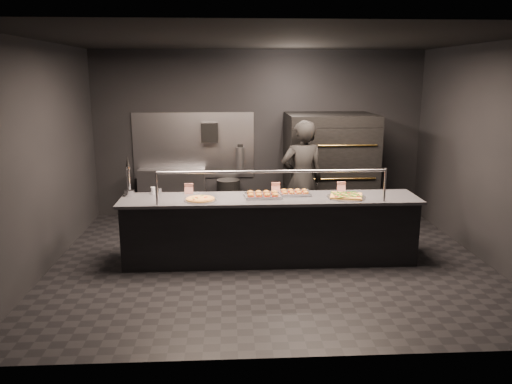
% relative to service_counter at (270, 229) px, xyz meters
% --- Properties ---
extents(room, '(6.04, 6.00, 3.00)m').
position_rel_service_counter_xyz_m(room, '(-0.02, 0.05, 1.03)').
color(room, black).
rests_on(room, ground).
extents(service_counter, '(4.10, 0.78, 1.37)m').
position_rel_service_counter_xyz_m(service_counter, '(0.00, 0.00, 0.00)').
color(service_counter, black).
rests_on(service_counter, ground).
extents(pizza_oven, '(1.50, 1.23, 1.91)m').
position_rel_service_counter_xyz_m(pizza_oven, '(1.20, 1.90, 0.50)').
color(pizza_oven, black).
rests_on(pizza_oven, ground).
extents(prep_shelf, '(1.20, 0.35, 0.90)m').
position_rel_service_counter_xyz_m(prep_shelf, '(-1.60, 2.32, -0.01)').
color(prep_shelf, '#99999E').
rests_on(prep_shelf, ground).
extents(towel_dispenser, '(0.30, 0.20, 0.35)m').
position_rel_service_counter_xyz_m(towel_dispenser, '(-0.90, 2.39, 1.09)').
color(towel_dispenser, black).
rests_on(towel_dispenser, room).
extents(fire_extinguisher, '(0.14, 0.14, 0.51)m').
position_rel_service_counter_xyz_m(fire_extinguisher, '(-0.35, 2.40, 0.60)').
color(fire_extinguisher, '#B2B2B7').
rests_on(fire_extinguisher, room).
extents(beer_tap, '(0.15, 0.21, 0.56)m').
position_rel_service_counter_xyz_m(beer_tap, '(-1.95, 0.20, 0.62)').
color(beer_tap, silver).
rests_on(beer_tap, service_counter).
extents(round_pizza, '(0.44, 0.44, 0.03)m').
position_rel_service_counter_xyz_m(round_pizza, '(-0.95, -0.11, 0.47)').
color(round_pizza, silver).
rests_on(round_pizza, service_counter).
extents(slider_tray_a, '(0.52, 0.41, 0.08)m').
position_rel_service_counter_xyz_m(slider_tray_a, '(-0.10, 0.03, 0.49)').
color(slider_tray_a, silver).
rests_on(slider_tray_a, service_counter).
extents(slider_tray_b, '(0.45, 0.34, 0.07)m').
position_rel_service_counter_xyz_m(slider_tray_b, '(0.36, 0.15, 0.48)').
color(slider_tray_b, silver).
rests_on(slider_tray_b, service_counter).
extents(square_pizza, '(0.53, 0.53, 0.05)m').
position_rel_service_counter_xyz_m(square_pizza, '(1.04, -0.06, 0.47)').
color(square_pizza, silver).
rests_on(square_pizza, service_counter).
extents(condiment_jar, '(0.15, 0.06, 0.10)m').
position_rel_service_counter_xyz_m(condiment_jar, '(-1.61, 0.28, 0.50)').
color(condiment_jar, silver).
rests_on(condiment_jar, service_counter).
extents(tent_cards, '(2.30, 0.04, 0.15)m').
position_rel_service_counter_xyz_m(tent_cards, '(0.01, 0.28, 0.53)').
color(tent_cards, white).
rests_on(tent_cards, service_counter).
extents(trash_bin, '(0.43, 0.43, 0.71)m').
position_rel_service_counter_xyz_m(trash_bin, '(-0.57, 2.22, -0.11)').
color(trash_bin, black).
rests_on(trash_bin, ground).
extents(worker, '(0.75, 0.55, 1.88)m').
position_rel_service_counter_xyz_m(worker, '(0.59, 1.04, 0.48)').
color(worker, black).
rests_on(worker, ground).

